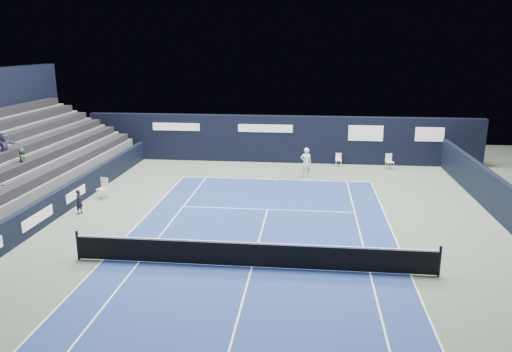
{
  "coord_description": "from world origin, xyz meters",
  "views": [
    {
      "loc": [
        1.91,
        -16.13,
        7.65
      ],
      "look_at": [
        -0.69,
        7.7,
        1.3
      ],
      "focal_mm": 35.0,
      "sensor_mm": 36.0,
      "label": 1
    }
  ],
  "objects_px": {
    "tennis_net": "(252,254)",
    "tennis_player": "(306,162)",
    "folding_chair_back_b": "(389,160)",
    "line_judge_chair": "(103,187)",
    "folding_chair_back_a": "(339,157)"
  },
  "relations": [
    {
      "from": "tennis_net",
      "to": "tennis_player",
      "type": "height_order",
      "value": "tennis_player"
    },
    {
      "from": "folding_chair_back_b",
      "to": "tennis_net",
      "type": "bearing_deg",
      "value": -131.65
    },
    {
      "from": "folding_chair_back_b",
      "to": "tennis_net",
      "type": "xyz_separation_m",
      "value": [
        -6.95,
        -15.28,
        -0.05
      ]
    },
    {
      "from": "folding_chair_back_b",
      "to": "tennis_net",
      "type": "distance_m",
      "value": 16.79
    },
    {
      "from": "folding_chair_back_b",
      "to": "tennis_player",
      "type": "height_order",
      "value": "tennis_player"
    },
    {
      "from": "line_judge_chair",
      "to": "tennis_net",
      "type": "bearing_deg",
      "value": -21.36
    },
    {
      "from": "tennis_net",
      "to": "line_judge_chair",
      "type": "bearing_deg",
      "value": 139.08
    },
    {
      "from": "folding_chair_back_a",
      "to": "tennis_net",
      "type": "height_order",
      "value": "tennis_net"
    },
    {
      "from": "tennis_net",
      "to": "tennis_player",
      "type": "distance_m",
      "value": 12.81
    },
    {
      "from": "tennis_net",
      "to": "tennis_player",
      "type": "xyz_separation_m",
      "value": [
        1.74,
        12.69,
        0.38
      ]
    },
    {
      "from": "folding_chair_back_a",
      "to": "tennis_net",
      "type": "xyz_separation_m",
      "value": [
        -3.82,
        -15.77,
        -0.04
      ]
    },
    {
      "from": "folding_chair_back_a",
      "to": "line_judge_chair",
      "type": "distance_m",
      "value": 14.92
    },
    {
      "from": "folding_chair_back_a",
      "to": "line_judge_chair",
      "type": "bearing_deg",
      "value": -147.66
    },
    {
      "from": "line_judge_chair",
      "to": "tennis_net",
      "type": "relative_size",
      "value": 0.08
    },
    {
      "from": "line_judge_chair",
      "to": "folding_chair_back_a",
      "type": "bearing_deg",
      "value": 53.71
    }
  ]
}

